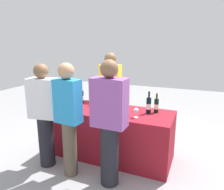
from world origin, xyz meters
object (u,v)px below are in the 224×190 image
wine_bottle_3 (115,102)px  ice_bucket (72,99)px  wine_bottle_1 (96,98)px  wine_glass_0 (69,103)px  wine_glass_2 (125,110)px  wine_bottle_2 (103,100)px  wine_glass_3 (136,111)px  wine_glass_1 (122,108)px  server_pouring (110,93)px  guest_0 (44,113)px  guest_2 (109,121)px  wine_bottle_4 (126,104)px  wine_bottle_6 (156,106)px  guest_1 (68,116)px  wine_bottle_0 (82,97)px  wine_bottle_5 (149,105)px

wine_bottle_3 → ice_bucket: 0.74m
wine_bottle_3 → wine_bottle_1: bearing=169.7°
wine_bottle_1 → ice_bucket: (-0.35, -0.21, -0.00)m
wine_glass_0 → wine_glass_2: size_ratio=0.97×
wine_bottle_2 → wine_glass_0: 0.57m
wine_bottle_3 → wine_glass_3: bearing=-33.2°
wine_glass_1 → server_pouring: 0.93m
wine_bottle_1 → server_pouring: bearing=82.8°
wine_glass_0 → guest_0: 0.48m
wine_bottle_3 → guest_2: guest_2 is taller
wine_bottle_4 → guest_0: 1.24m
wine_bottle_4 → wine_glass_2: size_ratio=2.22×
wine_glass_0 → server_pouring: server_pouring is taller
ice_bucket → guest_2: (0.98, -0.65, -0.02)m
wine_bottle_4 → wine_bottle_1: bearing=169.3°
wine_bottle_6 → ice_bucket: (-1.40, -0.19, -0.00)m
wine_bottle_6 → wine_glass_3: 0.40m
wine_glass_2 → server_pouring: server_pouring is taller
wine_glass_2 → guest_1: bearing=-141.5°
wine_bottle_0 → ice_bucket: bearing=-115.7°
wine_bottle_6 → wine_glass_3: bearing=-123.0°
wine_bottle_6 → guest_0: size_ratio=0.20×
guest_1 → wine_glass_3: bearing=39.0°
ice_bucket → wine_bottle_2: bearing=22.0°
wine_bottle_5 → guest_1: size_ratio=0.21×
wine_bottle_2 → wine_bottle_3: wine_bottle_3 is taller
wine_glass_1 → ice_bucket: size_ratio=0.60×
wine_glass_0 → server_pouring: 0.92m
wine_glass_2 → wine_glass_3: size_ratio=0.95×
wine_bottle_4 → wine_glass_3: size_ratio=2.12×
wine_glass_3 → guest_2: 0.54m
wine_bottle_5 → wine_bottle_6: (0.10, 0.08, -0.01)m
wine_glass_0 → wine_bottle_4: bearing=14.8°
wine_bottle_5 → wine_bottle_4: bearing=-178.0°
wine_bottle_5 → wine_glass_0: wine_bottle_5 is taller
wine_bottle_4 → wine_bottle_5: 0.35m
wine_bottle_0 → wine_glass_0: bearing=-98.4°
wine_bottle_1 → wine_bottle_5: wine_bottle_5 is taller
wine_bottle_0 → wine_bottle_5: 1.21m
server_pouring → guest_2: 1.46m
wine_bottle_0 → wine_bottle_6: bearing=0.3°
wine_bottle_0 → server_pouring: bearing=57.5°
wine_glass_2 → guest_1: guest_1 is taller
wine_bottle_3 → wine_glass_2: wine_bottle_3 is taller
wine_bottle_2 → wine_glass_1: wine_bottle_2 is taller
wine_bottle_0 → wine_glass_3: 1.14m
server_pouring → guest_2: size_ratio=1.01×
wine_bottle_2 → guest_0: 0.99m
wine_bottle_3 → wine_glass_3: wine_bottle_3 is taller
wine_bottle_2 → ice_bucket: 0.53m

